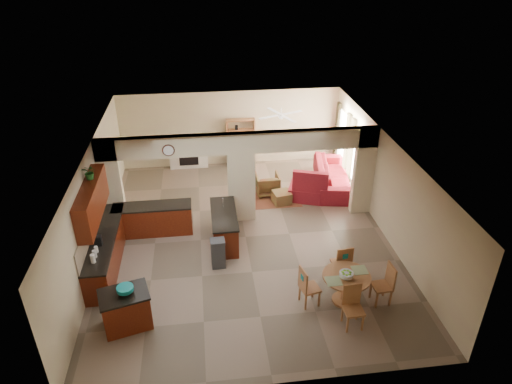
{
  "coord_description": "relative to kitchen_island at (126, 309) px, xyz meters",
  "views": [
    {
      "loc": [
        -1.07,
        -10.79,
        7.49
      ],
      "look_at": [
        0.34,
        0.3,
        1.29
      ],
      "focal_mm": 32.0,
      "sensor_mm": 36.0,
      "label": 1
    }
  ],
  "objects": [
    {
      "name": "ceiling",
      "position": [
        2.93,
        3.07,
        2.35
      ],
      "size": [
        10.0,
        10.0,
        0.0
      ],
      "primitive_type": "plane",
      "rotation": [
        3.14,
        0.0,
        0.0
      ],
      "color": "white",
      "rests_on": "wall_back"
    },
    {
      "name": "wall_back",
      "position": [
        2.93,
        8.07,
        0.95
      ],
      "size": [
        8.0,
        0.0,
        8.0
      ],
      "primitive_type": "plane",
      "rotation": [
        1.57,
        0.0,
        0.0
      ],
      "color": "#C8B092",
      "rests_on": "floor"
    },
    {
      "name": "ceiling_fan",
      "position": [
        4.43,
        6.07,
        2.11
      ],
      "size": [
        1.0,
        1.0,
        0.1
      ],
      "primitive_type": "cylinder",
      "color": "white",
      "rests_on": "ceiling"
    },
    {
      "name": "ottoman",
      "position": [
        4.3,
        4.86,
        -0.26
      ],
      "size": [
        0.63,
        0.63,
        0.39
      ],
      "primitive_type": "cube",
      "rotation": [
        0.0,
        0.0,
        0.18
      ],
      "color": "maroon",
      "rests_on": "floor"
    },
    {
      "name": "chair_north",
      "position": [
        5.1,
        0.9,
        0.1
      ],
      "size": [
        0.46,
        0.46,
        1.02
      ],
      "rotation": [
        0.0,
        0.0,
        3.24
      ],
      "color": "#A36C38",
      "rests_on": "floor"
    },
    {
      "name": "wall_right",
      "position": [
        6.93,
        3.07,
        0.95
      ],
      "size": [
        0.0,
        10.0,
        10.0
      ],
      "primitive_type": "plane",
      "rotation": [
        1.57,
        0.0,
        -1.57
      ],
      "color": "#C8B092",
      "rests_on": "floor"
    },
    {
      "name": "partition_header",
      "position": [
        2.93,
        4.07,
        2.05
      ],
      "size": [
        8.0,
        0.25,
        0.6
      ],
      "primitive_type": "cube",
      "color": "#C8B092",
      "rests_on": "partition_center_pier"
    },
    {
      "name": "drape_b_right",
      "position": [
        6.86,
        7.67,
        0.75
      ],
      "size": [
        0.1,
        0.28,
        2.3
      ],
      "primitive_type": "cube",
      "color": "#43251B",
      "rests_on": "wall_right"
    },
    {
      "name": "window_b",
      "position": [
        6.9,
        7.07,
        0.75
      ],
      "size": [
        0.02,
        0.9,
        1.9
      ],
      "primitive_type": "cube",
      "color": "white",
      "rests_on": "wall_right"
    },
    {
      "name": "shelving_unit",
      "position": [
        3.28,
        7.89,
        0.45
      ],
      "size": [
        1.0,
        0.32,
        1.8
      ],
      "primitive_type": "cube",
      "color": "#A36C38",
      "rests_on": "floor"
    },
    {
      "name": "kitchen_island",
      "position": [
        0.0,
        0.0,
        0.0
      ],
      "size": [
        1.19,
        0.98,
        0.9
      ],
      "rotation": [
        0.0,
        0.0,
        0.26
      ],
      "color": "#410B07",
      "rests_on": "floor"
    },
    {
      "name": "drape_b_left",
      "position": [
        6.86,
        6.47,
        0.75
      ],
      "size": [
        0.1,
        0.28,
        2.3
      ],
      "primitive_type": "cube",
      "color": "#43251B",
      "rests_on": "wall_right"
    },
    {
      "name": "partition_right_pier",
      "position": [
        6.63,
        4.07,
        0.95
      ],
      "size": [
        0.6,
        0.25,
        2.8
      ],
      "primitive_type": "cube",
      "color": "#C8B092",
      "rests_on": "floor"
    },
    {
      "name": "kitchen_counter",
      "position": [
        -0.33,
        2.83,
        0.01
      ],
      "size": [
        2.52,
        3.29,
        1.48
      ],
      "color": "#410B07",
      "rests_on": "floor"
    },
    {
      "name": "peninsula",
      "position": [
        2.33,
        2.96,
        0.0
      ],
      "size": [
        0.7,
        1.85,
        0.91
      ],
      "color": "#410B07",
      "rests_on": "floor"
    },
    {
      "name": "partition_center_pier",
      "position": [
        2.93,
        4.07,
        0.65
      ],
      "size": [
        0.8,
        0.25,
        2.2
      ],
      "primitive_type": "cube",
      "color": "#C8B092",
      "rests_on": "floor"
    },
    {
      "name": "trash_can",
      "position": [
        2.09,
        1.84,
        -0.08
      ],
      "size": [
        0.37,
        0.32,
        0.75
      ],
      "primitive_type": "cube",
      "rotation": [
        0.0,
        0.0,
        0.05
      ],
      "color": "#313234",
      "rests_on": "floor"
    },
    {
      "name": "chair_east",
      "position": [
        5.87,
        0.03,
        0.1
      ],
      "size": [
        0.45,
        0.45,
        1.02
      ],
      "rotation": [
        0.0,
        0.0,
        4.78
      ],
      "color": "#A36C38",
      "rests_on": "floor"
    },
    {
      "name": "wall_front",
      "position": [
        2.93,
        -1.93,
        0.95
      ],
      "size": [
        8.0,
        0.0,
        8.0
      ],
      "primitive_type": "plane",
      "rotation": [
        -1.57,
        0.0,
        0.0
      ],
      "color": "#C8B092",
      "rests_on": "floor"
    },
    {
      "name": "fruit_bowl",
      "position": [
        4.92,
        0.06,
        0.39
      ],
      "size": [
        0.32,
        0.32,
        0.17
      ],
      "primitive_type": "cylinder",
      "color": "#6BC029",
      "rests_on": "dining_table"
    },
    {
      "name": "window_a",
      "position": [
        6.9,
        5.37,
        0.75
      ],
      "size": [
        0.02,
        0.9,
        1.9
      ],
      "primitive_type": "cube",
      "color": "white",
      "rests_on": "wall_right"
    },
    {
      "name": "wall_clock",
      "position": [
        0.93,
        3.92,
        2.0
      ],
      "size": [
        0.34,
        0.03,
        0.34
      ],
      "primitive_type": "cylinder",
      "rotation": [
        1.57,
        0.0,
        0.0
      ],
      "color": "#482418",
      "rests_on": "partition_header"
    },
    {
      "name": "teal_bowl",
      "position": [
        0.05,
        0.01,
        0.53
      ],
      "size": [
        0.36,
        0.36,
        0.17
      ],
      "primitive_type": "cylinder",
      "color": "teal",
      "rests_on": "kitchen_island"
    },
    {
      "name": "sofa",
      "position": [
        6.23,
        5.78,
        -0.04
      ],
      "size": [
        2.98,
        1.56,
        0.83
      ],
      "primitive_type": "imported",
      "rotation": [
        0.0,
        0.0,
        1.4
      ],
      "color": "maroon",
      "rests_on": "floor"
    },
    {
      "name": "rug",
      "position": [
        4.13,
        5.17,
        -0.45
      ],
      "size": [
        1.6,
        1.3,
        0.01
      ],
      "primitive_type": "cube",
      "color": "brown",
      "rests_on": "floor"
    },
    {
      "name": "drape_a_left",
      "position": [
        6.86,
        4.77,
        0.75
      ],
      "size": [
        0.1,
        0.28,
        2.3
      ],
      "primitive_type": "cube",
      "color": "#43251B",
      "rests_on": "wall_right"
    },
    {
      "name": "glazed_door",
      "position": [
        6.9,
        6.22,
        0.6
      ],
      "size": [
        0.02,
        0.7,
        2.1
      ],
      "primitive_type": "cube",
      "color": "white",
      "rests_on": "wall_right"
    },
    {
      "name": "chair_south",
      "position": [
        4.9,
        -0.56,
        0.1
      ],
      "size": [
        0.44,
        0.44,
        1.02
      ],
      "rotation": [
        0.0,
        0.0,
        0.04
      ],
      "color": "#A36C38",
      "rests_on": "floor"
    },
    {
      "name": "fireplace",
      "position": [
        1.33,
        7.91,
        0.16
      ],
      "size": [
        1.6,
        0.35,
        1.2
      ],
      "color": "beige",
      "rests_on": "floor"
    },
    {
      "name": "armchair",
      "position": [
        3.94,
        5.54,
        -0.1
      ],
      "size": [
        0.77,
        0.79,
        0.71
      ],
      "primitive_type": "imported",
      "rotation": [
        0.0,
        0.0,
        3.16
      ],
      "color": "maroon",
      "rests_on": "floor"
    },
    {
      "name": "partition_left_pier",
      "position": [
        -0.77,
        4.07,
        0.95
      ],
      "size": [
        0.6,
        0.25,
        2.8
      ],
      "primitive_type": "cube",
      "color": "#C8B092",
      "rests_on": "floor"
    },
    {
      "name": "drape_a_right",
      "position": [
        6.86,
        5.97,
        0.75
      ],
      "size": [
        0.1,
        0.28,
        2.3
      ],
      "primitive_type": "cube",
      "color": "#43251B",
      "rests_on": "wall_right"
    },
    {
      "name": "dining_table",
      "position": [
        4.96,
        0.14,
        0.05
      ],
      "size": [
        1.12,
        1.12,
        0.76
      ],
      "color": "#A36C38",
      "rests_on": "floor"
    },
    {
      "name": "plant",
      "position": [
        -0.89,
        2.6,
        2.1
      ],
      "size": [
        0.42,
        0.4,
        0.37
      ],
      "primitive_type": "imported",
      "rotation": [
        0.0,
        0.0,
        -0.42
      ],
      "color": "#124615",
      "rests_on": "upper_cabinets"
    },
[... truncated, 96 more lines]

